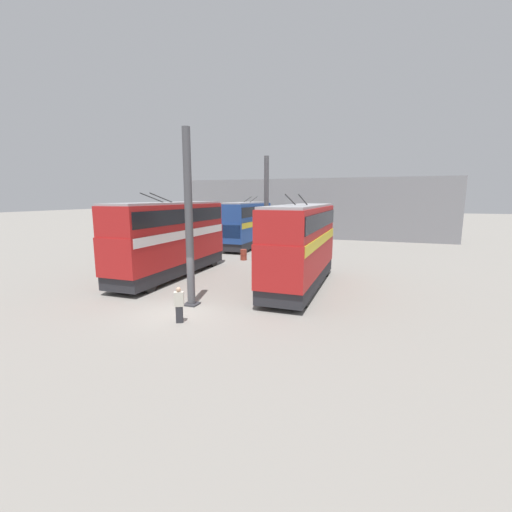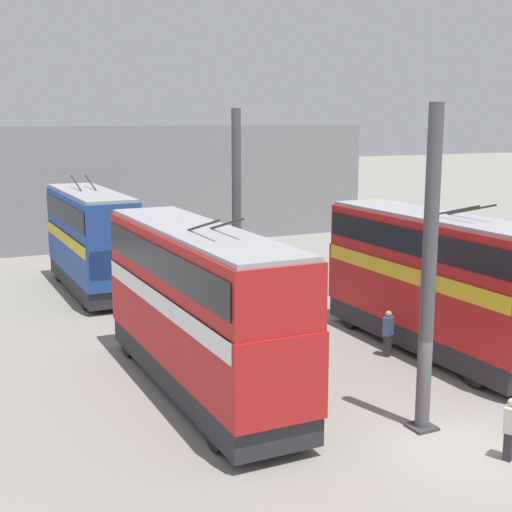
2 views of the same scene
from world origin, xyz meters
The scene contains 10 objects.
ground_plane centered at (0.00, 0.00, 0.00)m, with size 240.00×240.00×0.00m, color gray.
depot_back_wall centered at (31.93, 0.00, 3.94)m, with size 0.50×36.00×7.88m.
support_column_near centered at (1.34, 0.00, 4.25)m, with size 0.71×0.71×8.75m.
support_column_far centered at (13.71, 0.00, 4.25)m, with size 0.71×0.71×8.75m.
bus_left_far centered at (6.53, -4.51, 2.86)m, with size 10.21×2.54×5.63m.
bus_right_near centered at (6.51, 4.51, 2.93)m, with size 11.13×2.54×5.74m.
bus_right_mid centered at (20.87, 4.51, 2.80)m, with size 9.34×2.54×5.55m.
person_aisle_foreground centered at (-1.05, -0.79, 0.85)m, with size 0.40×0.48×1.61m.
person_by_left_row centered at (6.71, -2.74, 0.88)m, with size 0.41×0.48×1.67m.
oil_drum centered at (14.06, 2.20, 0.47)m, with size 0.59×0.59×0.94m.
Camera 2 is at (-13.16, 11.98, 8.35)m, focal length 50.00 mm.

